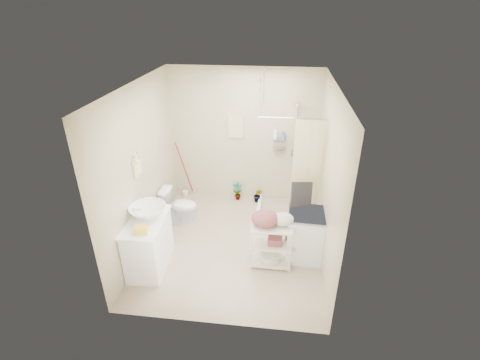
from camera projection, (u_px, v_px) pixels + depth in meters
The scene contains 23 objects.
floor at pixel (233, 244), 5.76m from camera, with size 3.20×3.20×0.00m, color tan.
ceiling at pixel (231, 86), 4.57m from camera, with size 2.80×3.20×0.04m, color silver.
wall_back at pixel (244, 137), 6.58m from camera, with size 2.80×0.04×2.60m, color #C3B897.
wall_front at pixel (212, 239), 3.75m from camera, with size 2.80×0.04×2.60m, color #C3B897.
wall_left at pixel (142, 169), 5.31m from camera, with size 0.04×3.20×2.60m, color #C3B897.
wall_right at pixel (328, 179), 5.02m from camera, with size 0.04×3.20×2.60m, color #C3B897.
vanity at pixel (149, 244), 5.12m from camera, with size 0.52×0.93×0.81m, color white.
sink at pixel (148, 212), 4.97m from camera, with size 0.53×0.53×0.18m, color white.
counter_basket at pixel (141, 230), 4.66m from camera, with size 0.18×0.14×0.10m, color yellow.
floor_basket at pixel (153, 275), 5.02m from camera, with size 0.27×0.21×0.15m, color gold.
toilet at pixel (180, 206), 6.22m from camera, with size 0.37×0.64×0.66m, color white.
mop at pixel (183, 169), 6.92m from camera, with size 0.12×0.12×1.22m, color maroon, non-canonical shape.
potted_plant_a at pixel (237, 191), 6.98m from camera, with size 0.20×0.13×0.37m, color #9D5136.
potted_plant_b at pixel (258, 195), 6.91m from camera, with size 0.17×0.13×0.30m, color brown.
hanging_towel at pixel (236, 127), 6.48m from camera, with size 0.28×0.03×0.42m, color beige.
towel_ring at pixel (136, 165), 5.06m from camera, with size 0.04×0.22×0.34m, color #F1DF8A, non-canonical shape.
tp_holder at pixel (150, 200), 5.62m from camera, with size 0.08×0.12×0.14m, color white, non-canonical shape.
shower at pixel (288, 163), 6.12m from camera, with size 1.10×1.10×2.10m, color white, non-canonical shape.
shampoo_bottle_a at pixel (275, 133), 6.39m from camera, with size 0.09×0.09×0.23m, color white.
shampoo_bottle_b at pixel (283, 135), 6.38m from camera, with size 0.07×0.07×0.16m, color #4453A2.
washing_machine at pixel (305, 235), 5.33m from camera, with size 0.54×0.56×0.79m, color silver.
laundry_rack at pixel (271, 241), 5.16m from camera, with size 0.61×0.36×0.84m, color beige, non-canonical shape.
ironing_board at pixel (299, 219), 5.37m from camera, with size 0.34×0.10×1.20m, color black, non-canonical shape.
Camera 1 is at (0.67, -4.58, 3.59)m, focal length 26.00 mm.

